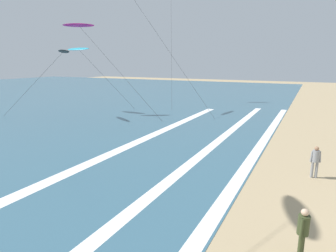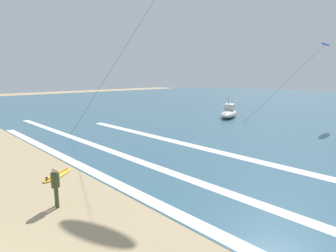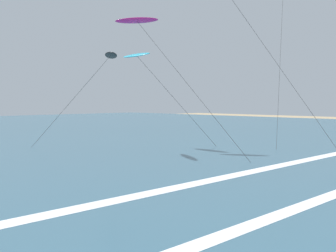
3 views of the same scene
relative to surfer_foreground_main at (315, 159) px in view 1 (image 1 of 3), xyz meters
name	(u,v)px [view 1 (image 1 of 3)]	position (x,y,z in m)	size (l,w,h in m)	color
wave_foam_shoreline	(238,179)	(-1.96, 3.25, -0.94)	(46.17, 0.62, 0.01)	white
wave_foam_mid_break	(159,189)	(-4.61, 6.16, -0.94)	(50.90, 0.64, 0.01)	white
wave_foam_outer_break	(102,158)	(-2.44, 11.23, -0.94)	(40.27, 0.82, 0.01)	white
surfer_foreground_main	(315,159)	(0.00, 0.00, 0.00)	(0.32, 0.51, 1.60)	gray
surfer_background_far	(303,230)	(-6.83, 0.31, 0.00)	(0.52, 0.32, 1.60)	#384223
kite_black_low_near	(63,52)	(5.57, 22.25, 5.59)	(3.42, 8.65, 6.80)	black
kite_cyan_high_right	(78,49)	(9.12, 23.72, 5.99)	(5.30, 5.53, 7.20)	#23A8C6
kite_magenta_far_left	(79,26)	(8.06, 22.41, 8.24)	(2.36, 11.01, 9.48)	#CC2384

